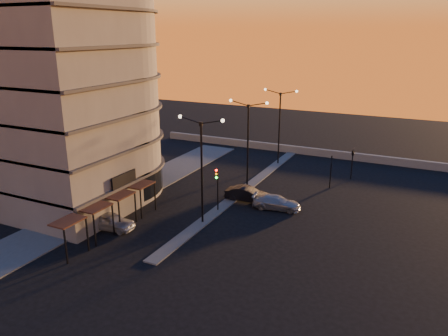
% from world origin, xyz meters
% --- Properties ---
extents(ground, '(120.00, 120.00, 0.00)m').
position_xyz_m(ground, '(0.00, 0.00, 0.00)').
color(ground, black).
rests_on(ground, ground).
extents(sidewalk_west, '(5.00, 40.00, 0.12)m').
position_xyz_m(sidewalk_west, '(-10.50, 4.00, 0.06)').
color(sidewalk_west, '#4E4E4C').
rests_on(sidewalk_west, ground).
extents(median, '(1.20, 36.00, 0.12)m').
position_xyz_m(median, '(0.00, 10.00, 0.06)').
color(median, '#4E4E4C').
rests_on(median, ground).
extents(parapet, '(44.00, 0.50, 1.00)m').
position_xyz_m(parapet, '(2.00, 26.00, 0.50)').
color(parapet, slate).
rests_on(parapet, ground).
extents(building, '(14.35, 17.08, 25.00)m').
position_xyz_m(building, '(-14.00, 0.03, 11.91)').
color(building, slate).
rests_on(building, ground).
extents(streetlamp_near, '(4.32, 0.32, 9.51)m').
position_xyz_m(streetlamp_near, '(0.00, 0.00, 5.59)').
color(streetlamp_near, black).
rests_on(streetlamp_near, ground).
extents(streetlamp_mid, '(4.32, 0.32, 9.51)m').
position_xyz_m(streetlamp_mid, '(0.00, 10.00, 5.59)').
color(streetlamp_mid, black).
rests_on(streetlamp_mid, ground).
extents(streetlamp_far, '(4.32, 0.32, 9.51)m').
position_xyz_m(streetlamp_far, '(0.00, 20.00, 5.59)').
color(streetlamp_far, black).
rests_on(streetlamp_far, ground).
extents(traffic_light_main, '(0.28, 0.44, 4.25)m').
position_xyz_m(traffic_light_main, '(0.00, 2.87, 2.89)').
color(traffic_light_main, black).
rests_on(traffic_light_main, ground).
extents(signal_east_a, '(0.13, 0.16, 3.60)m').
position_xyz_m(signal_east_a, '(8.00, 14.00, 1.93)').
color(signal_east_a, black).
rests_on(signal_east_a, ground).
extents(signal_east_b, '(0.42, 1.99, 3.60)m').
position_xyz_m(signal_east_b, '(9.50, 18.00, 3.10)').
color(signal_east_b, black).
rests_on(signal_east_b, ground).
extents(car_hatchback, '(4.55, 2.30, 1.49)m').
position_xyz_m(car_hatchback, '(-6.50, -4.60, 0.74)').
color(car_hatchback, '#B8BCC1').
rests_on(car_hatchback, ground).
extents(car_sedan, '(4.46, 1.76, 1.45)m').
position_xyz_m(car_sedan, '(1.50, 6.53, 0.72)').
color(car_sedan, black).
rests_on(car_sedan, ground).
extents(car_wagon, '(4.76, 2.51, 1.32)m').
position_xyz_m(car_wagon, '(4.79, 5.87, 0.66)').
color(car_wagon, '#9DA1A4').
rests_on(car_wagon, ground).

